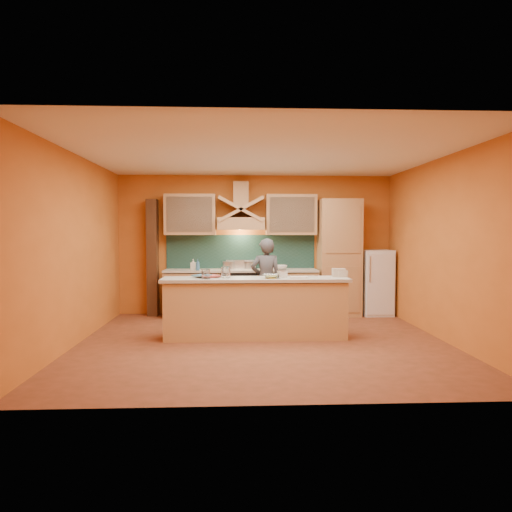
{
  "coord_description": "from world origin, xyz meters",
  "views": [
    {
      "loc": [
        -0.42,
        -6.76,
        1.66
      ],
      "look_at": [
        -0.06,
        0.9,
        1.25
      ],
      "focal_mm": 32.0,
      "sensor_mm": 36.0,
      "label": 1
    }
  ],
  "objects_px": {
    "stove": "(241,293)",
    "person": "(266,280)",
    "fridge": "(376,282)",
    "kitchen_scale": "(282,274)",
    "mixing_bowl": "(271,276)"
  },
  "relations": [
    {
      "from": "fridge",
      "to": "kitchen_scale",
      "type": "height_order",
      "value": "fridge"
    },
    {
      "from": "stove",
      "to": "mixing_bowl",
      "type": "bearing_deg",
      "value": -77.66
    },
    {
      "from": "stove",
      "to": "fridge",
      "type": "height_order",
      "value": "fridge"
    },
    {
      "from": "mixing_bowl",
      "to": "fridge",
      "type": "bearing_deg",
      "value": 41.31
    },
    {
      "from": "stove",
      "to": "mixing_bowl",
      "type": "xyz_separation_m",
      "value": [
        0.44,
        -1.99,
        0.53
      ]
    },
    {
      "from": "mixing_bowl",
      "to": "stove",
      "type": "bearing_deg",
      "value": 102.34
    },
    {
      "from": "stove",
      "to": "mixing_bowl",
      "type": "relative_size",
      "value": 3.56
    },
    {
      "from": "person",
      "to": "kitchen_scale",
      "type": "height_order",
      "value": "person"
    },
    {
      "from": "stove",
      "to": "person",
      "type": "height_order",
      "value": "person"
    },
    {
      "from": "stove",
      "to": "fridge",
      "type": "xyz_separation_m",
      "value": [
        2.7,
        0.0,
        0.2
      ]
    },
    {
      "from": "kitchen_scale",
      "to": "stove",
      "type": "bearing_deg",
      "value": 99.34
    },
    {
      "from": "person",
      "to": "fridge",
      "type": "bearing_deg",
      "value": -163.01
    },
    {
      "from": "fridge",
      "to": "kitchen_scale",
      "type": "distance_m",
      "value": 2.87
    },
    {
      "from": "fridge",
      "to": "kitchen_scale",
      "type": "xyz_separation_m",
      "value": [
        -2.08,
        -1.94,
        0.35
      ]
    },
    {
      "from": "fridge",
      "to": "mixing_bowl",
      "type": "relative_size",
      "value": 5.14
    }
  ]
}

